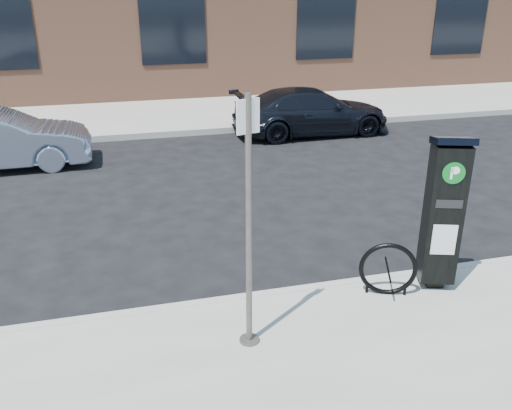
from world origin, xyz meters
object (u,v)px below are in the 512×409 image
object	(u,v)px
sign_pole	(249,230)
car_dark	(311,111)
bike_rack	(388,269)
parking_kiosk	(443,211)

from	to	relation	value
sign_pole	car_dark	size ratio (longest dim) A/B	0.65
car_dark	bike_rack	bearing A→B (deg)	165.41
parking_kiosk	sign_pole	bearing A→B (deg)	-149.46
sign_pole	parking_kiosk	bearing A→B (deg)	-4.33
bike_rack	car_dark	distance (m)	8.02
sign_pole	car_dark	distance (m)	9.12
parking_kiosk	bike_rack	world-z (taller)	parking_kiosk
parking_kiosk	bike_rack	size ratio (longest dim) A/B	2.82
sign_pole	bike_rack	world-z (taller)	sign_pole
bike_rack	parking_kiosk	bearing A→B (deg)	25.86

